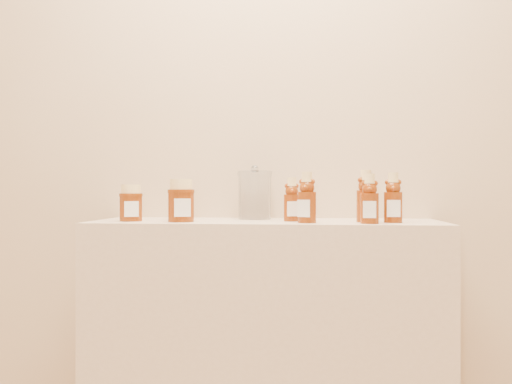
# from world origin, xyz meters

# --- Properties ---
(wall_back) EXTENTS (3.50, 0.02, 2.70)m
(wall_back) POSITION_xyz_m (0.00, 1.75, 1.35)
(wall_back) COLOR tan
(wall_back) RESTS_ON ground
(display_table) EXTENTS (1.20, 0.40, 0.90)m
(display_table) POSITION_xyz_m (0.00, 1.55, 0.45)
(display_table) COLOR #C6AD91
(display_table) RESTS_ON ground
(bear_bottle_back_left) EXTENTS (0.07, 0.07, 0.17)m
(bear_bottle_back_left) POSITION_xyz_m (0.09, 1.53, 0.98)
(bear_bottle_back_left) COLOR #612207
(bear_bottle_back_left) RESTS_ON display_table
(bear_bottle_back_mid) EXTENTS (0.08, 0.08, 0.20)m
(bear_bottle_back_mid) POSITION_xyz_m (0.34, 1.50, 1.00)
(bear_bottle_back_mid) COLOR #612207
(bear_bottle_back_mid) RESTS_ON display_table
(bear_bottle_back_right) EXTENTS (0.07, 0.07, 0.19)m
(bear_bottle_back_right) POSITION_xyz_m (0.42, 1.48, 0.99)
(bear_bottle_back_right) COLOR #612207
(bear_bottle_back_right) RESTS_ON display_table
(bear_bottle_front_left) EXTENTS (0.08, 0.08, 0.19)m
(bear_bottle_front_left) POSITION_xyz_m (0.14, 1.44, 0.99)
(bear_bottle_front_left) COLOR #612207
(bear_bottle_front_left) RESTS_ON display_table
(bear_bottle_front_right) EXTENTS (0.07, 0.07, 0.18)m
(bear_bottle_front_right) POSITION_xyz_m (0.34, 1.42, 0.99)
(bear_bottle_front_right) COLOR #612207
(bear_bottle_front_right) RESTS_ON display_table
(honey_jar_left) EXTENTS (0.10, 0.10, 0.13)m
(honey_jar_left) POSITION_xyz_m (-0.46, 1.48, 0.96)
(honey_jar_left) COLOR #612207
(honey_jar_left) RESTS_ON display_table
(honey_jar_back) EXTENTS (0.09, 0.09, 0.13)m
(honey_jar_back) POSITION_xyz_m (-0.32, 1.61, 0.96)
(honey_jar_back) COLOR #612207
(honey_jar_back) RESTS_ON display_table
(honey_jar_front) EXTENTS (0.12, 0.12, 0.14)m
(honey_jar_front) POSITION_xyz_m (-0.28, 1.46, 0.97)
(honey_jar_front) COLOR #612207
(honey_jar_front) RESTS_ON display_table
(glass_canister) EXTENTS (0.17, 0.17, 0.19)m
(glass_canister) POSITION_xyz_m (-0.05, 1.65, 1.00)
(glass_canister) COLOR white
(glass_canister) RESTS_ON display_table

